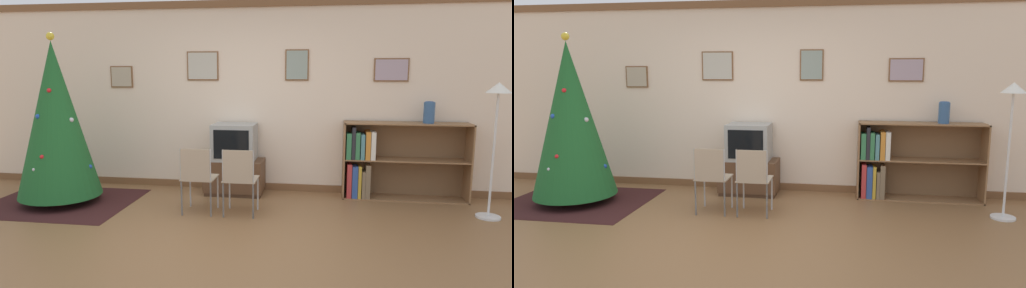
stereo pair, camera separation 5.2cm
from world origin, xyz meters
TOP-DOWN VIEW (x-y plane):
  - ground_plane at (0.00, 0.00)m, footprint 24.00×24.00m
  - wall_back at (0.00, 2.27)m, footprint 8.78×0.11m
  - area_rug at (-2.30, 1.15)m, footprint 1.87×1.57m
  - christmas_tree at (-2.30, 1.15)m, footprint 1.05×1.05m
  - tv_console at (-0.12, 1.95)m, footprint 0.82×0.49m
  - television at (-0.12, 1.95)m, footprint 0.59×0.48m
  - folding_chair_left at (-0.38, 0.97)m, footprint 0.40×0.40m
  - folding_chair_right at (0.13, 0.97)m, footprint 0.40×0.40m
  - bookshelf at (1.92, 2.03)m, footprint 1.64×0.36m
  - vase at (2.47, 2.02)m, footprint 0.14×0.14m
  - standing_lamp at (3.07, 1.34)m, footprint 0.28×0.28m

SIDE VIEW (x-z plane):
  - ground_plane at x=0.00m, z-range 0.00..0.00m
  - area_rug at x=-2.30m, z-range 0.00..0.01m
  - tv_console at x=-0.12m, z-range 0.00..0.49m
  - folding_chair_left at x=-0.38m, z-range 0.06..0.88m
  - folding_chair_right at x=0.13m, z-range 0.06..0.88m
  - bookshelf at x=1.92m, z-range -0.01..1.04m
  - television at x=-0.12m, z-range 0.49..0.99m
  - christmas_tree at x=-2.30m, z-range 0.00..2.20m
  - vase at x=2.47m, z-range 1.05..1.33m
  - standing_lamp at x=3.07m, z-range 0.43..2.03m
  - wall_back at x=0.00m, z-range 0.00..2.70m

